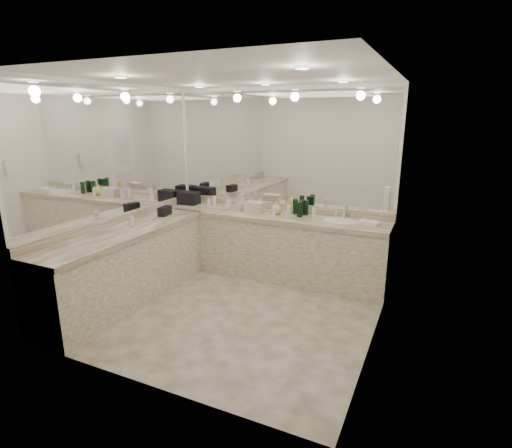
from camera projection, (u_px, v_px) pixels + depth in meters
The scene contains 35 objects.
floor at pixel (232, 310), 4.70m from camera, with size 3.20×3.20×0.00m, color #BEB5A4.
ceiling at pixel (228, 76), 4.02m from camera, with size 3.20×3.20×0.00m, color white.
wall_back at pixel (280, 182), 5.68m from camera, with size 3.20×0.02×2.60m, color silver.
wall_left at pixel (118, 191), 5.01m from camera, with size 0.02×3.00×2.60m, color silver.
wall_right at pixel (382, 217), 3.71m from camera, with size 0.02×3.00×2.60m, color silver.
vanity_back_base at pixel (272, 247), 5.64m from camera, with size 3.20×0.60×0.84m, color silver.
vanity_back_top at pixel (272, 216), 5.52m from camera, with size 3.20×0.64×0.06m, color beige.
vanity_left_base at pixel (126, 268), 4.86m from camera, with size 0.60×2.40×0.84m, color silver.
vanity_left_top at pixel (123, 233), 4.73m from camera, with size 0.64×2.42×0.06m, color beige.
backsplash_back at pixel (280, 206), 5.75m from camera, with size 3.20×0.04×0.10m, color beige.
backsplash_left at pixel (122, 218), 5.09m from camera, with size 0.04×3.00×0.10m, color beige.
mirror_back at pixel (281, 148), 5.54m from camera, with size 3.12×0.01×1.55m, color white.
mirror_left at pixel (115, 153), 4.88m from camera, with size 0.01×2.92×1.55m, color white.
sink at pixel (340, 222), 5.13m from camera, with size 0.44×0.44×0.03m, color white.
faucet at pixel (344, 213), 5.30m from camera, with size 0.24×0.16×0.14m, color silver.
wall_phone at pixel (387, 198), 4.33m from camera, with size 0.06×0.10×0.24m, color white.
door at pixel (369, 259), 3.35m from camera, with size 0.02×0.82×2.10m, color white.
black_toiletry_bag at pixel (189, 198), 6.11m from camera, with size 0.31×0.20×0.18m, color black.
black_bag_spill at pixel (165, 211), 5.43m from camera, with size 0.10×0.22×0.12m, color black.
cream_cosmetic_case at pixel (255, 207), 5.58m from camera, with size 0.26×0.16×0.15m, color beige.
hand_towel at pixel (369, 223), 4.99m from camera, with size 0.24×0.16×0.04m, color white.
lotion_left at pixel (132, 222), 4.87m from camera, with size 0.05×0.05×0.12m, color white.
soap_bottle_a at pixel (228, 203), 5.74m from camera, with size 0.08×0.08×0.20m, color silver.
soap_bottle_b at pixel (241, 204), 5.72m from camera, with size 0.08×0.08×0.18m, color silver.
soap_bottle_c at pixel (277, 207), 5.49m from camera, with size 0.14×0.14×0.19m, color #DECF76.
green_bottle_0 at pixel (302, 207), 5.46m from camera, with size 0.07×0.07×0.20m, color #124523.
green_bottle_1 at pixel (300, 209), 5.33m from camera, with size 0.07×0.07×0.20m, color #124523.
green_bottle_2 at pixel (306, 207), 5.45m from camera, with size 0.07×0.07×0.20m, color #124523.
green_bottle_3 at pixel (295, 206), 5.51m from camera, with size 0.07×0.07×0.21m, color #124523.
amenity_bottle_0 at pixel (274, 211), 5.42m from camera, with size 0.05×0.05×0.12m, color white.
amenity_bottle_1 at pixel (314, 213), 5.24m from camera, with size 0.05×0.05×0.14m, color white.
amenity_bottle_2 at pixel (289, 210), 5.50m from camera, with size 0.06×0.06×0.12m, color white.
amenity_bottle_3 at pixel (209, 202), 6.02m from camera, with size 0.05×0.05×0.11m, color white.
amenity_bottle_4 at pixel (276, 208), 5.54m from camera, with size 0.04×0.04×0.15m, color #E57F66.
amenity_bottle_5 at pixel (214, 201), 6.02m from camera, with size 0.06×0.06×0.15m, color white.
Camera 1 is at (2.05, -3.76, 2.21)m, focal length 28.00 mm.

